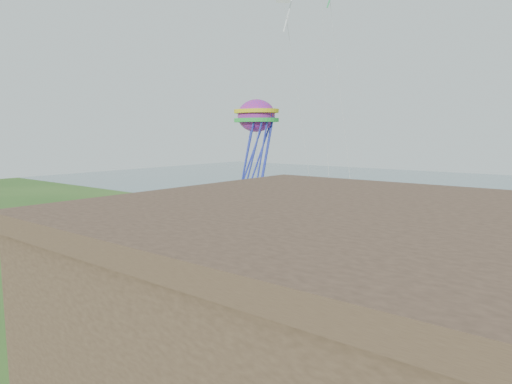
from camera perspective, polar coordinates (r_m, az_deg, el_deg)
ground at (r=20.12m, az=-17.61°, el=-19.35°), size 160.00×160.00×0.00m
sand_beach at (r=36.32m, az=12.77°, el=-7.05°), size 72.00×20.00×0.02m
ocean at (r=77.80m, az=27.06°, el=-0.04°), size 160.00×68.00×0.02m
chainlink_fence at (r=23.43m, az=-5.05°, el=-13.63°), size 36.20×0.20×1.25m
picnic_table at (r=18.51m, az=-12.07°, el=-20.31°), size 1.95×1.55×0.77m
octopus_kite at (r=27.14m, az=0.01°, el=6.20°), size 3.31×2.62×6.11m
kite_white at (r=35.22m, az=3.47°, el=22.36°), size 2.10×2.14×2.74m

